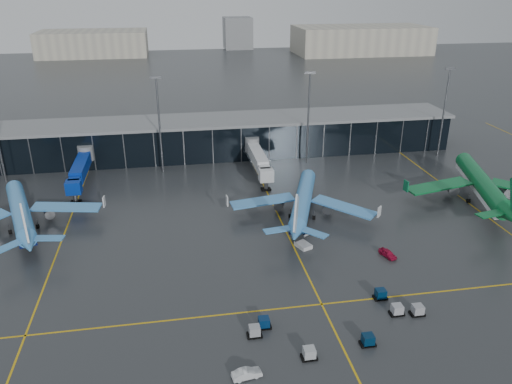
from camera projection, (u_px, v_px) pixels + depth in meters
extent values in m
plane|color=#282B2D|center=(246.00, 262.00, 91.98)|extent=(600.00, 600.00, 0.00)
cube|color=black|center=(214.00, 138.00, 146.13)|extent=(140.00, 16.00, 10.00)
cube|color=slate|center=(213.00, 120.00, 144.04)|extent=(142.00, 17.00, 0.80)
cylinder|color=#595B60|center=(86.00, 153.00, 132.89)|extent=(4.00, 4.00, 4.00)
cube|color=navy|center=(78.00, 174.00, 120.98)|extent=(3.00, 24.00, 3.00)
cylinder|color=#595B60|center=(75.00, 198.00, 115.42)|extent=(1.00, 1.00, 2.60)
cylinder|color=#595B60|center=(252.00, 144.00, 139.92)|extent=(4.00, 4.00, 4.00)
cube|color=silver|center=(261.00, 163.00, 128.01)|extent=(3.00, 24.00, 3.00)
cylinder|color=#595B60|center=(266.00, 185.00, 122.45)|extent=(1.00, 1.00, 2.60)
cylinder|color=#595B60|center=(160.00, 127.00, 129.96)|extent=(0.50, 0.50, 25.00)
cube|color=#595B60|center=(156.00, 77.00, 124.94)|extent=(3.00, 0.40, 0.60)
cylinder|color=#595B60|center=(308.00, 120.00, 136.21)|extent=(0.50, 0.50, 25.00)
cube|color=#595B60|center=(310.00, 73.00, 131.19)|extent=(3.00, 0.40, 0.60)
cylinder|color=#595B60|center=(444.00, 114.00, 142.46)|extent=(0.50, 0.50, 25.00)
cube|color=#595B60|center=(450.00, 68.00, 137.44)|extent=(3.00, 0.40, 0.60)
cube|color=#B2AD99|center=(361.00, 40.00, 342.54)|extent=(90.00, 42.00, 18.00)
cube|color=#B2AD99|center=(94.00, 43.00, 332.92)|extent=(70.00, 38.00, 16.00)
cube|color=#B2AD99|center=(238.00, 33.00, 365.46)|extent=(20.00, 20.00, 22.00)
cube|color=gold|center=(67.00, 227.00, 104.61)|extent=(0.30, 120.00, 0.02)
cube|color=gold|center=(276.00, 212.00, 111.64)|extent=(0.30, 120.00, 0.02)
cube|color=gold|center=(461.00, 198.00, 118.67)|extent=(0.30, 120.00, 0.02)
cube|color=gold|center=(322.00, 304.00, 79.96)|extent=(220.00, 0.30, 0.02)
cube|color=black|center=(397.00, 313.00, 77.49)|extent=(2.20, 1.50, 0.36)
cube|color=#94969C|center=(397.00, 309.00, 77.18)|extent=(1.60, 1.50, 1.50)
cube|color=black|center=(380.00, 298.00, 81.32)|extent=(2.20, 1.50, 0.36)
cube|color=#05203E|center=(381.00, 294.00, 81.02)|extent=(1.60, 1.50, 1.50)
cube|color=black|center=(417.00, 314.00, 77.43)|extent=(2.20, 1.50, 0.36)
cube|color=gray|center=(418.00, 310.00, 77.12)|extent=(1.60, 1.50, 1.50)
cube|color=black|center=(264.00, 326.00, 74.58)|extent=(2.20, 1.50, 0.36)
cube|color=#052046|center=(264.00, 322.00, 74.27)|extent=(1.60, 1.50, 1.50)
cube|color=black|center=(309.00, 357.00, 68.54)|extent=(2.20, 1.50, 0.36)
cube|color=#9CA0A4|center=(309.00, 353.00, 68.23)|extent=(1.60, 1.50, 1.50)
cube|color=black|center=(254.00, 335.00, 72.79)|extent=(2.20, 1.50, 0.36)
cube|color=gray|center=(254.00, 331.00, 72.49)|extent=(1.60, 1.50, 1.50)
cube|color=black|center=(368.00, 344.00, 71.06)|extent=(2.20, 1.50, 0.36)
cube|color=#041D38|center=(368.00, 339.00, 70.76)|extent=(1.60, 1.50, 1.50)
cube|color=silver|center=(303.00, 245.00, 96.82)|extent=(3.23, 3.79, 0.80)
cube|color=silver|center=(304.00, 237.00, 96.07)|extent=(2.54, 3.22, 2.29)
imported|color=#A50C30|center=(388.00, 253.00, 93.37)|extent=(2.72, 4.22, 1.34)
imported|color=silver|center=(247.00, 374.00, 65.04)|extent=(4.16, 2.01, 1.31)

